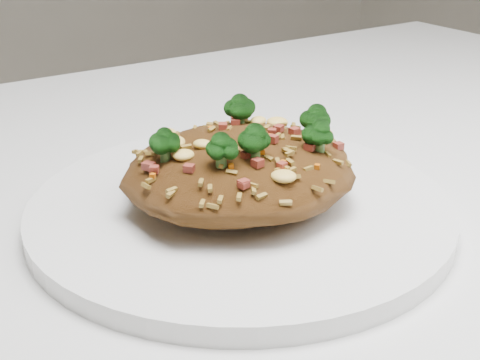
# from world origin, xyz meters

# --- Properties ---
(dining_table) EXTENTS (1.20, 0.80, 0.75)m
(dining_table) POSITION_xyz_m (0.00, 0.00, 0.66)
(dining_table) COLOR silver
(dining_table) RESTS_ON ground
(plate) EXTENTS (0.30, 0.30, 0.01)m
(plate) POSITION_xyz_m (-0.06, -0.05, 0.76)
(plate) COLOR white
(plate) RESTS_ON dining_table
(fried_rice) EXTENTS (0.16, 0.15, 0.07)m
(fried_rice) POSITION_xyz_m (-0.06, -0.05, 0.79)
(fried_rice) COLOR brown
(fried_rice) RESTS_ON plate
(fork) EXTENTS (0.16, 0.06, 0.00)m
(fork) POSITION_xyz_m (0.01, 0.04, 0.77)
(fork) COLOR silver
(fork) RESTS_ON plate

